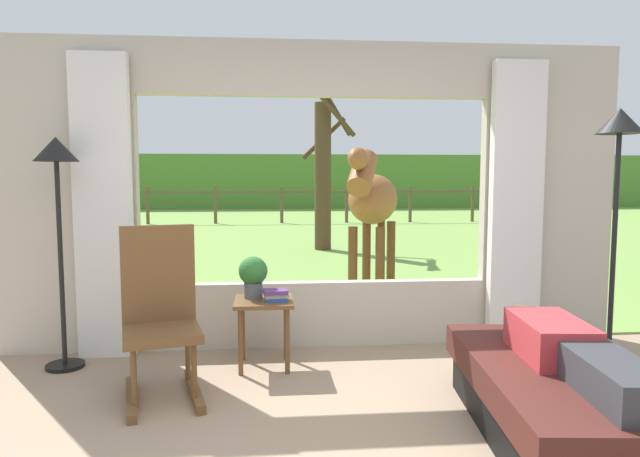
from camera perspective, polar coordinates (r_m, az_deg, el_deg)
back_wall_with_window at (r=4.71m, az=-0.51°, el=2.94°), size 5.20×0.12×2.55m
curtain_panel_left at (r=4.74m, az=-21.19°, el=1.99°), size 0.44×0.10×2.40m
curtain_panel_right at (r=5.01m, az=19.30°, el=2.21°), size 0.44×0.10×2.40m
outdoor_pasture_lawn at (r=15.66m, az=-3.78°, el=0.07°), size 36.00×21.68×0.02m
distant_hill_ridge at (r=25.43m, az=-4.36°, el=4.77°), size 36.00×2.00×2.40m
recliner_sofa at (r=3.47m, az=23.36°, el=-15.84°), size 1.07×1.78×0.42m
reclining_person at (r=3.33m, az=23.97°, el=-11.24°), size 0.40×1.44×0.22m
rocking_chair at (r=3.88m, az=-15.95°, el=-8.32°), size 0.61×0.77×1.12m
side_table at (r=4.30m, az=-5.72°, el=-8.43°), size 0.44×0.44×0.52m
potted_plant at (r=4.30m, az=-6.82°, el=-4.66°), size 0.22×0.22×0.32m
book_stack at (r=4.21m, az=-4.48°, el=-6.77°), size 0.21×0.16×0.09m
floor_lamp_left at (r=4.56m, az=-25.18°, el=4.25°), size 0.32×0.32×1.73m
floor_lamp_right at (r=4.53m, az=28.07°, el=6.11°), size 0.32×0.32×1.93m
horse at (r=6.75m, az=5.32°, el=2.84°), size 0.99×1.80×1.73m
pasture_tree at (r=10.85m, az=0.37°, el=5.73°), size 1.03×1.14×2.97m
pasture_fence_line at (r=17.11m, az=-3.93°, el=2.98°), size 16.10×0.10×1.10m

